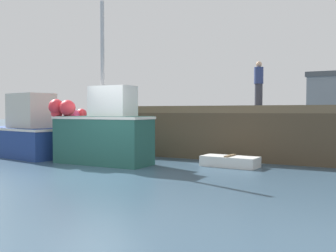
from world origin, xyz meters
TOP-DOWN VIEW (x-y plane):
  - ground at (0.00, 0.00)m, footprint 120.00×160.00m
  - pier at (1.15, 6.94)m, footprint 9.52×6.80m
  - fishing_boat_near_left at (-4.69, 1.98)m, footprint 4.04×2.21m
  - fishing_boat_near_right at (-1.03, 1.70)m, footprint 3.30×1.32m
  - rowboat at (2.71, 3.02)m, footprint 1.72×0.84m
  - dockworker at (2.62, 6.44)m, footprint 0.34×0.34m

SIDE VIEW (x-z plane):
  - ground at x=0.00m, z-range -0.10..0.00m
  - rowboat at x=2.71m, z-range -0.02..0.33m
  - fishing_boat_near_left at x=-4.69m, z-range -0.31..1.97m
  - fishing_boat_near_right at x=-1.03m, z-range -1.50..3.54m
  - pier at x=1.15m, z-range 0.59..2.43m
  - dockworker at x=2.62m, z-range 1.84..3.51m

